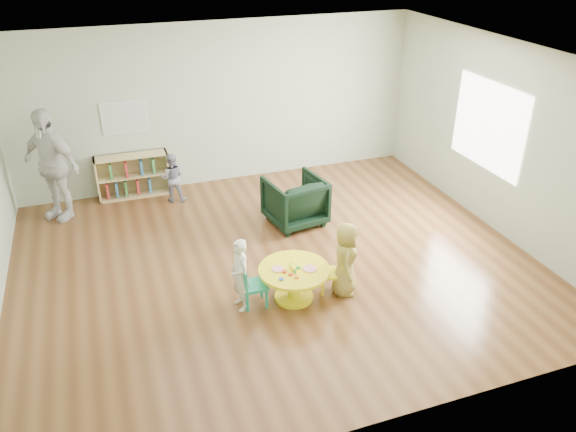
% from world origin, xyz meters
% --- Properties ---
extents(room, '(7.10, 7.00, 2.80)m').
position_xyz_m(room, '(0.01, 0.00, 1.89)').
color(room, brown).
rests_on(room, ground).
extents(activity_table, '(0.88, 0.88, 0.49)m').
position_xyz_m(activity_table, '(-0.03, -0.87, 0.31)').
color(activity_table, yellow).
rests_on(activity_table, ground).
extents(kid_chair_left, '(0.31, 0.31, 0.56)m').
position_xyz_m(kid_chair_left, '(-0.57, -0.82, 0.30)').
color(kid_chair_left, '#1C9C77').
rests_on(kid_chair_left, ground).
extents(kid_chair_right, '(0.35, 0.35, 0.52)m').
position_xyz_m(kid_chair_right, '(0.51, -0.87, 0.28)').
color(kid_chair_right, yellow).
rests_on(kid_chair_right, ground).
extents(bookshelf, '(1.20, 0.30, 0.75)m').
position_xyz_m(bookshelf, '(-1.61, 2.86, 0.37)').
color(bookshelf, tan).
rests_on(bookshelf, ground).
extents(alphabet_poster, '(0.74, 0.01, 0.54)m').
position_xyz_m(alphabet_poster, '(-1.60, 2.98, 1.35)').
color(alphabet_poster, silver).
rests_on(alphabet_poster, ground).
extents(armchair, '(0.94, 0.96, 0.76)m').
position_xyz_m(armchair, '(0.66, 1.00, 0.38)').
color(armchair, black).
rests_on(armchair, ground).
extents(child_left, '(0.28, 0.37, 0.94)m').
position_xyz_m(child_left, '(-0.70, -0.82, 0.47)').
color(child_left, white).
rests_on(child_left, ground).
extents(child_right, '(0.47, 0.57, 0.99)m').
position_xyz_m(child_right, '(0.62, -0.95, 0.49)').
color(child_right, yellow).
rests_on(child_right, ground).
extents(toddler, '(0.48, 0.41, 0.85)m').
position_xyz_m(toddler, '(-1.00, 2.42, 0.42)').
color(toddler, '#1B2145').
rests_on(toddler, ground).
extents(adult_caretaker, '(1.06, 1.04, 1.79)m').
position_xyz_m(adult_caretaker, '(-2.80, 2.45, 0.89)').
color(adult_caretaker, silver).
rests_on(adult_caretaker, ground).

